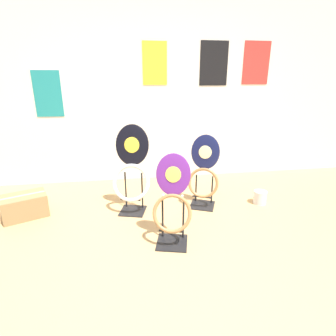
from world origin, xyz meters
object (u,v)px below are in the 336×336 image
object	(u,v)px
paint_can	(260,197)
storage_box	(25,206)
toilet_seat_display_navy_moon	(204,173)
toilet_seat_display_purple_note	(172,204)
toilet_seat_display_jazz_black	(132,172)

from	to	relation	value
paint_can	storage_box	size ratio (longest dim) A/B	0.31
toilet_seat_display_navy_moon	storage_box	xyz separation A→B (m)	(-2.02, 0.05, -0.29)
toilet_seat_display_navy_moon	toilet_seat_display_purple_note	distance (m)	0.86
toilet_seat_display_purple_note	storage_box	distance (m)	1.72
paint_can	toilet_seat_display_navy_moon	bearing A→B (deg)	174.62
toilet_seat_display_purple_note	paint_can	size ratio (longest dim) A/B	5.04
toilet_seat_display_jazz_black	storage_box	bearing A→B (deg)	177.44
paint_can	storage_box	distance (m)	2.73
toilet_seat_display_purple_note	paint_can	world-z (taller)	toilet_seat_display_purple_note
toilet_seat_display_jazz_black	paint_can	distance (m)	1.59
toilet_seat_display_jazz_black	toilet_seat_display_purple_note	bearing A→B (deg)	-63.65
toilet_seat_display_purple_note	paint_can	distance (m)	1.39
toilet_seat_display_navy_moon	paint_can	size ratio (longest dim) A/B	5.19
paint_can	storage_box	world-z (taller)	storage_box
toilet_seat_display_navy_moon	storage_box	bearing A→B (deg)	178.69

